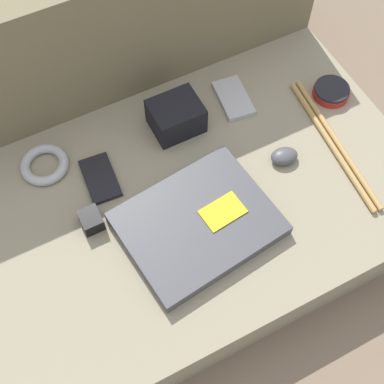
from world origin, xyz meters
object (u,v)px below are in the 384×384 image
Objects in this scene: laptop at (198,223)px; charger_brick at (91,220)px; computer_mouse at (284,156)px; phone_black at (233,98)px; speaker_puck at (331,91)px; phone_silver at (100,178)px; camera_pouch at (176,116)px.

charger_brick is (-0.20, 0.11, 0.00)m from laptop.
computer_mouse is 0.21m from phone_black.
laptop is 0.49m from speaker_puck.
camera_pouch reaches higher than phone_silver.
laptop reaches higher than computer_mouse.
phone_silver is 2.43× the size of charger_brick.
charger_brick is (-0.44, -0.16, 0.01)m from phone_black.
speaker_puck is 0.72× the size of phone_silver.
phone_black is 0.46m from charger_brick.
speaker_puck is (0.20, 0.11, -0.00)m from computer_mouse.
phone_silver is 0.96× the size of phone_black.
speaker_puck is 0.24m from phone_black.
computer_mouse is 0.27m from camera_pouch.
laptop is at bearing -124.26° from phone_black.
speaker_puck is 0.60m from phone_silver.
phone_silver is at bearing -165.87° from camera_pouch.
speaker_puck is at bearing 5.31° from charger_brick.
phone_black is at bearing 156.76° from speaker_puck.
camera_pouch is at bearing 28.48° from charger_brick.
computer_mouse is 1.37× the size of charger_brick.
phone_black is (-0.02, 0.20, -0.01)m from computer_mouse.
computer_mouse is (0.25, 0.06, -0.00)m from laptop.
camera_pouch is (-0.18, 0.20, 0.02)m from computer_mouse.
camera_pouch is at bearing 18.95° from phone_silver.
laptop is 0.25m from phone_silver.
computer_mouse is 0.56× the size of phone_silver.
phone_silver is (-0.60, 0.03, -0.01)m from speaker_puck.
charger_brick is (-0.06, -0.09, 0.01)m from phone_silver.
phone_silver is at bearing -163.34° from phone_black.
phone_silver is 0.38m from phone_black.
charger_brick reaches higher than computer_mouse.
computer_mouse reaches higher than speaker_puck.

